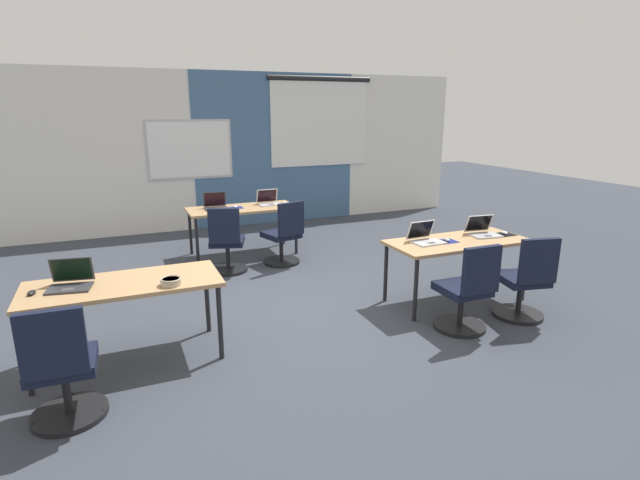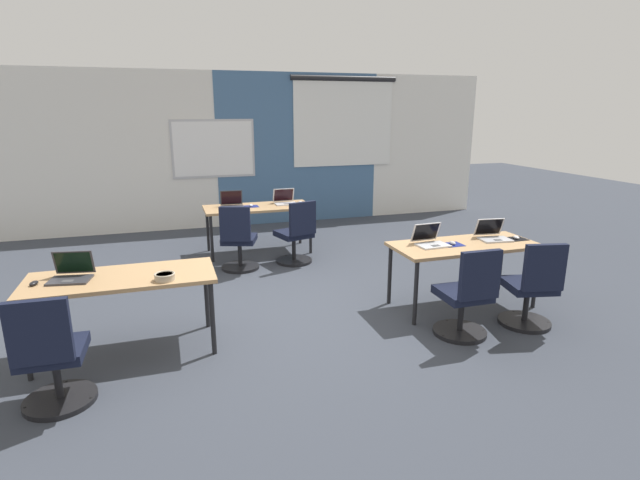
{
  "view_description": "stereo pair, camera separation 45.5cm",
  "coord_description": "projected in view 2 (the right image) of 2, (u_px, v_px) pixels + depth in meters",
  "views": [
    {
      "loc": [
        -1.75,
        -4.85,
        2.14
      ],
      "look_at": [
        0.16,
        -0.39,
        0.84
      ],
      "focal_mm": 27.45,
      "sensor_mm": 36.0,
      "label": 1
    },
    {
      "loc": [
        -1.32,
        -5.01,
        2.14
      ],
      "look_at": [
        0.16,
        -0.39,
        0.84
      ],
      "focal_mm": 27.45,
      "sensor_mm": 36.0,
      "label": 2
    }
  ],
  "objects": [
    {
      "name": "laptop_near_left_end",
      "position": [
        71.0,
        274.0,
        4.21
      ],
      "size": [
        0.37,
        0.34,
        0.23
      ],
      "rotation": [
        0.0,
        0.0,
        -0.17
      ],
      "color": "#333338",
      "rests_on": "desk_near_left"
    },
    {
      "name": "mousepad_far_left",
      "position": [
        251.0,
        206.0,
        7.37
      ],
      "size": [
        0.22,
        0.19,
        0.0
      ],
      "color": "navy",
      "rests_on": "desk_far_center"
    },
    {
      "name": "snack_bowl",
      "position": [
        165.0,
        276.0,
        4.19
      ],
      "size": [
        0.18,
        0.18,
        0.06
      ],
      "color": "tan",
      "rests_on": "desk_near_left"
    },
    {
      "name": "mouse_near_right_inner",
      "position": [
        453.0,
        243.0,
        5.29
      ],
      "size": [
        0.06,
        0.1,
        0.03
      ],
      "color": "#B2B2B7",
      "rests_on": "mousepad_near_right_inner"
    },
    {
      "name": "chair_near_right_end",
      "position": [
        531.0,
        292.0,
        4.88
      ],
      "size": [
        0.53,
        0.58,
        0.92
      ],
      "rotation": [
        0.0,
        0.0,
        2.92
      ],
      "color": "black",
      "rests_on": "ground"
    },
    {
      "name": "mousepad_near_right_end",
      "position": [
        516.0,
        239.0,
        5.53
      ],
      "size": [
        0.22,
        0.19,
        0.0
      ],
      "color": "black",
      "rests_on": "desk_near_right"
    },
    {
      "name": "chair_near_left_end",
      "position": [
        52.0,
        362.0,
        3.53
      ],
      "size": [
        0.52,
        0.55,
        0.92
      ],
      "rotation": [
        0.0,
        0.0,
        3.11
      ],
      "color": "black",
      "rests_on": "ground"
    },
    {
      "name": "back_wall_assembly",
      "position": [
        239.0,
        150.0,
        9.06
      ],
      "size": [
        10.0,
        0.27,
        2.8
      ],
      "color": "silver",
      "rests_on": "ground"
    },
    {
      "name": "desk_far_center",
      "position": [
        258.0,
        210.0,
        7.41
      ],
      "size": [
        1.6,
        0.7,
        0.72
      ],
      "color": "tan",
      "rests_on": "ground"
    },
    {
      "name": "laptop_far_right",
      "position": [
        285.0,
        201.0,
        7.57
      ],
      "size": [
        0.33,
        0.31,
        0.23
      ],
      "rotation": [
        0.0,
        0.0,
        0.0
      ],
      "color": "silver",
      "rests_on": "desk_far_center"
    },
    {
      "name": "laptop_far_left",
      "position": [
        232.0,
        203.0,
        7.34
      ],
      "size": [
        0.34,
        0.28,
        0.24
      ],
      "rotation": [
        0.0,
        0.0,
        -0.05
      ],
      "color": "#333338",
      "rests_on": "desk_far_center"
    },
    {
      "name": "chair_far_right",
      "position": [
        296.0,
        238.0,
        6.93
      ],
      "size": [
        0.54,
        0.6,
        0.92
      ],
      "rotation": [
        0.0,
        0.0,
        3.42
      ],
      "color": "black",
      "rests_on": "ground"
    },
    {
      "name": "mouse_far_right",
      "position": [
        300.0,
        202.0,
        7.64
      ],
      "size": [
        0.07,
        0.11,
        0.03
      ],
      "color": "silver",
      "rests_on": "desk_far_center"
    },
    {
      "name": "chair_near_right_inner",
      "position": [
        466.0,
        300.0,
        4.66
      ],
      "size": [
        0.52,
        0.54,
        0.92
      ],
      "rotation": [
        0.0,
        0.0,
        3.12
      ],
      "color": "black",
      "rests_on": "ground"
    },
    {
      "name": "chair_far_left",
      "position": [
        238.0,
        244.0,
        6.63
      ],
      "size": [
        0.56,
        0.61,
        0.92
      ],
      "rotation": [
        0.0,
        0.0,
        2.81
      ],
      "color": "black",
      "rests_on": "ground"
    },
    {
      "name": "mouse_near_left_end",
      "position": [
        34.0,
        283.0,
        4.08
      ],
      "size": [
        0.08,
        0.11,
        0.03
      ],
      "color": "black",
      "rests_on": "desk_near_left"
    },
    {
      "name": "ground_plane",
      "position": [
        296.0,
        304.0,
        5.56
      ],
      "size": [
        24.0,
        24.0,
        0.0
      ],
      "color": "#383D47"
    },
    {
      "name": "mousepad_near_right_inner",
      "position": [
        452.0,
        245.0,
        5.29
      ],
      "size": [
        0.22,
        0.19,
        0.0
      ],
      "color": "navy",
      "rests_on": "desk_near_right"
    },
    {
      "name": "laptop_near_right_inner",
      "position": [
        430.0,
        241.0,
        5.28
      ],
      "size": [
        0.35,
        0.33,
        0.23
      ],
      "rotation": [
        0.0,
        0.0,
        0.06
      ],
      "color": "silver",
      "rests_on": "desk_near_right"
    },
    {
      "name": "laptop_near_right_end",
      "position": [
        493.0,
        235.0,
        5.51
      ],
      "size": [
        0.37,
        0.36,
        0.22
      ],
      "rotation": [
        0.0,
        0.0,
        -0.13
      ],
      "color": "#B7B7BC",
      "rests_on": "desk_near_right"
    },
    {
      "name": "desk_near_left",
      "position": [
        122.0,
        282.0,
        4.32
      ],
      "size": [
        1.6,
        0.7,
        0.72
      ],
      "color": "tan",
      "rests_on": "ground"
    },
    {
      "name": "desk_near_right",
      "position": [
        464.0,
        249.0,
        5.35
      ],
      "size": [
        1.6,
        0.7,
        0.72
      ],
      "color": "tan",
      "rests_on": "ground"
    },
    {
      "name": "mouse_near_right_end",
      "position": [
        516.0,
        237.0,
        5.52
      ],
      "size": [
        0.08,
        0.11,
        0.03
      ],
      "color": "silver",
      "rests_on": "mousepad_near_right_end"
    },
    {
      "name": "mouse_far_left",
      "position": [
        251.0,
        205.0,
        7.36
      ],
      "size": [
        0.07,
        0.11,
        0.03
      ],
      "color": "silver",
      "rests_on": "mousepad_far_left"
    }
  ]
}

